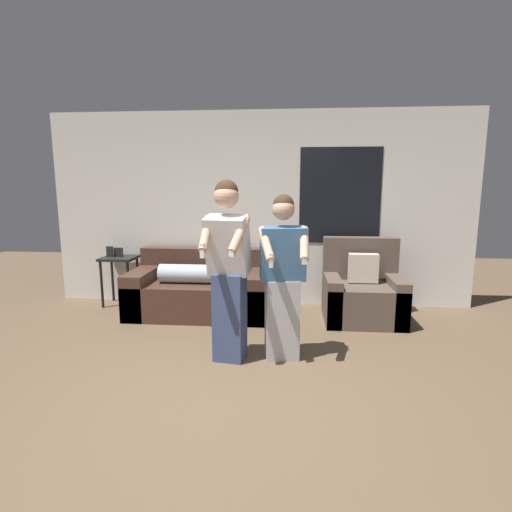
# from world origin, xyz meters

# --- Properties ---
(ground_plane) EXTENTS (14.00, 14.00, 0.00)m
(ground_plane) POSITION_xyz_m (0.00, 0.00, 0.00)
(ground_plane) COLOR brown
(wall_back) EXTENTS (5.93, 0.07, 2.70)m
(wall_back) POSITION_xyz_m (0.02, 2.92, 1.35)
(wall_back) COLOR silver
(wall_back) RESTS_ON ground_plane
(couch) EXTENTS (1.82, 1.00, 0.83)m
(couch) POSITION_xyz_m (-0.74, 2.38, 0.30)
(couch) COLOR #472D23
(couch) RESTS_ON ground_plane
(armchair) EXTENTS (0.95, 0.83, 1.02)m
(armchair) POSITION_xyz_m (1.36, 2.27, 0.34)
(armchair) COLOR brown
(armchair) RESTS_ON ground_plane
(side_table) EXTENTS (0.47, 0.42, 0.85)m
(side_table) POSITION_xyz_m (-1.98, 2.64, 0.57)
(side_table) COLOR black
(side_table) RESTS_ON ground_plane
(person_left) EXTENTS (0.44, 0.55, 1.74)m
(person_left) POSITION_xyz_m (-0.14, 0.92, 0.90)
(person_left) COLOR #384770
(person_left) RESTS_ON ground_plane
(person_right) EXTENTS (0.48, 0.51, 1.60)m
(person_right) POSITION_xyz_m (0.37, 1.02, 0.81)
(person_right) COLOR #B2B2B7
(person_right) RESTS_ON ground_plane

